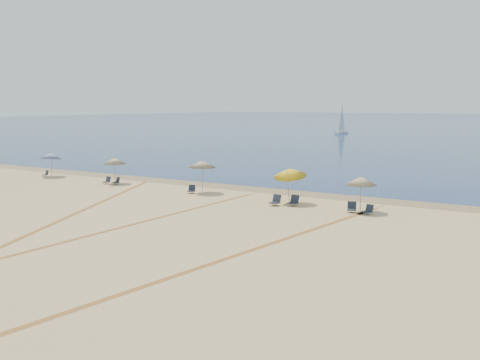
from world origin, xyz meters
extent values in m
plane|color=tan|center=(0.00, 0.00, 0.00)|extent=(160.00, 160.00, 0.00)
plane|color=olive|center=(0.00, 24.00, 0.00)|extent=(500.00, 500.00, 0.00)
cylinder|color=gray|center=(-21.49, 20.80, 1.07)|extent=(0.05, 0.27, 2.14)
cone|color=white|center=(-21.49, 20.70, 1.99)|extent=(2.18, 2.23, 0.77)
sphere|color=gray|center=(-21.49, 20.70, 2.29)|extent=(0.08, 0.08, 0.08)
cylinder|color=gray|center=(-12.97, 20.44, 1.08)|extent=(0.05, 0.05, 2.15)
cone|color=beige|center=(-12.97, 20.44, 2.00)|extent=(1.95, 1.95, 0.55)
sphere|color=gray|center=(-12.97, 20.44, 2.30)|extent=(0.08, 0.08, 0.08)
cylinder|color=gray|center=(-3.63, 20.36, 1.20)|extent=(0.05, 0.10, 2.41)
cone|color=beige|center=(-3.63, 20.34, 2.26)|extent=(2.21, 2.22, 0.60)
sphere|color=gray|center=(-3.63, 20.34, 2.56)|extent=(0.08, 0.08, 0.08)
cylinder|color=gray|center=(4.20, 19.47, 1.17)|extent=(0.05, 0.57, 2.35)
cone|color=yellow|center=(4.20, 19.70, 2.19)|extent=(2.32, 2.38, 1.05)
sphere|color=gray|center=(4.20, 19.70, 2.49)|extent=(0.08, 0.08, 0.08)
cylinder|color=gray|center=(9.42, 19.32, 1.09)|extent=(0.05, 0.05, 2.18)
cone|color=beige|center=(9.42, 19.32, 2.03)|extent=(2.02, 2.02, 0.55)
sphere|color=gray|center=(9.42, 19.32, 2.33)|extent=(0.08, 0.08, 0.08)
cube|color=black|center=(-22.02, 20.35, 0.16)|extent=(0.60, 0.60, 0.04)
cube|color=black|center=(-21.96, 20.58, 0.37)|extent=(0.52, 0.30, 0.43)
cylinder|color=#A5A5AD|center=(-22.21, 20.23, 0.08)|extent=(0.02, 0.02, 0.16)
cylinder|color=#A5A5AD|center=(-21.83, 20.12, 0.08)|extent=(0.02, 0.02, 0.16)
cube|color=black|center=(-13.45, 19.82, 0.17)|extent=(0.56, 0.56, 0.05)
cube|color=black|center=(-13.43, 20.08, 0.40)|extent=(0.54, 0.23, 0.47)
cylinder|color=#A5A5AD|center=(-13.66, 19.64, 0.09)|extent=(0.02, 0.02, 0.17)
cylinder|color=#A5A5AD|center=(-13.24, 19.61, 0.09)|extent=(0.02, 0.02, 0.17)
cube|color=black|center=(-12.51, 19.96, 0.17)|extent=(0.67, 0.67, 0.05)
cube|color=black|center=(-12.42, 20.20, 0.40)|extent=(0.56, 0.36, 0.47)
cylinder|color=#A5A5AD|center=(-12.70, 19.84, 0.09)|extent=(0.02, 0.02, 0.17)
cylinder|color=#A5A5AD|center=(-12.31, 19.70, 0.09)|extent=(0.02, 0.02, 0.17)
cube|color=black|center=(-4.12, 19.51, 0.17)|extent=(0.70, 0.70, 0.05)
cube|color=black|center=(-4.22, 19.75, 0.40)|extent=(0.56, 0.39, 0.47)
cylinder|color=#A5A5AD|center=(-4.31, 19.23, 0.09)|extent=(0.02, 0.02, 0.17)
cylinder|color=#A5A5AD|center=(-3.92, 19.40, 0.09)|extent=(0.02, 0.02, 0.17)
cube|color=black|center=(3.73, 18.29, 0.20)|extent=(0.66, 0.66, 0.06)
cube|color=black|center=(3.76, 18.59, 0.47)|extent=(0.63, 0.28, 0.54)
cylinder|color=#A5A5AD|center=(3.49, 18.09, 0.10)|extent=(0.03, 0.03, 0.20)
cylinder|color=#A5A5AD|center=(3.97, 18.05, 0.10)|extent=(0.03, 0.03, 0.20)
cube|color=black|center=(4.85, 18.87, 0.20)|extent=(0.62, 0.62, 0.05)
cube|color=black|center=(4.86, 19.16, 0.46)|extent=(0.61, 0.25, 0.53)
cylinder|color=#A5A5AD|center=(4.61, 18.66, 0.10)|extent=(0.03, 0.03, 0.20)
cylinder|color=#A5A5AD|center=(5.09, 18.64, 0.10)|extent=(0.03, 0.03, 0.20)
cube|color=black|center=(9.04, 18.74, 0.18)|extent=(0.69, 0.69, 0.05)
cube|color=black|center=(8.96, 19.00, 0.42)|extent=(0.59, 0.36, 0.49)
cylinder|color=#A5A5AD|center=(8.83, 18.47, 0.09)|extent=(0.02, 0.02, 0.18)
cylinder|color=#A5A5AD|center=(9.26, 18.60, 0.09)|extent=(0.02, 0.02, 0.18)
cube|color=black|center=(10.09, 18.63, 0.17)|extent=(0.66, 0.66, 0.05)
cube|color=black|center=(10.17, 18.87, 0.39)|extent=(0.55, 0.35, 0.46)
cylinder|color=#A5A5AD|center=(9.89, 18.51, 0.08)|extent=(0.02, 0.02, 0.17)
cylinder|color=#A5A5AD|center=(10.28, 18.37, 0.08)|extent=(0.02, 0.02, 0.17)
cube|color=white|center=(-22.41, 106.51, 0.28)|extent=(1.86, 5.01, 0.53)
cylinder|color=gray|center=(-22.41, 106.51, 3.74)|extent=(0.11, 0.11, 7.12)
plane|color=tan|center=(-0.93, 7.50, 0.00)|extent=(29.88, 29.88, 0.00)
plane|color=tan|center=(-0.85, 8.59, 0.00)|extent=(29.88, 29.88, 0.00)
plane|color=tan|center=(7.65, 7.23, 0.00)|extent=(32.39, 32.39, 0.00)
plane|color=tan|center=(7.84, 8.32, 0.00)|extent=(32.39, 32.39, 0.00)
plane|color=tan|center=(-7.13, 12.33, 0.00)|extent=(36.36, 36.36, 0.00)
plane|color=tan|center=(-7.54, 13.35, 0.00)|extent=(36.36, 36.36, 0.00)
camera|label=1|loc=(19.41, -13.37, 6.87)|focal=39.17mm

